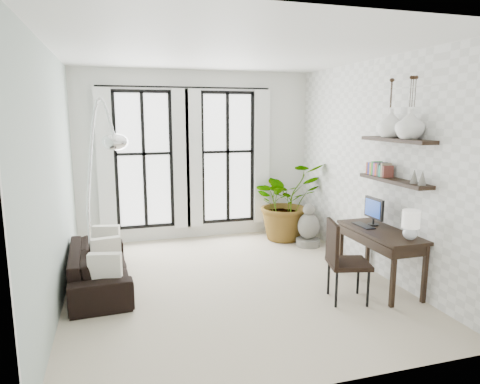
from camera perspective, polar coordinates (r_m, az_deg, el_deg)
name	(u,v)px	position (r m, az deg, el deg)	size (l,w,h in m)	color
floor	(231,283)	(6.27, -1.15, -12.09)	(5.00, 5.00, 0.00)	beige
ceiling	(231,51)	(5.85, -1.27, 18.28)	(5.00, 5.00, 0.00)	white
wall_left	(53,180)	(5.70, -23.62, 1.50)	(5.00, 5.00, 0.00)	#A3B6AC
wall_right	(374,167)	(6.79, 17.47, 3.17)	(5.00, 5.00, 0.00)	white
wall_back	(197,156)	(8.27, -5.78, 4.77)	(4.50, 4.50, 0.00)	white
windows	(187,159)	(8.17, -7.06, 4.40)	(3.26, 0.13, 2.65)	white
wall_shelves	(393,164)	(6.17, 19.76, 3.56)	(0.25, 1.30, 0.60)	black
sofa	(99,267)	(6.37, -18.25, -9.49)	(1.96, 0.77, 0.57)	black
throw_pillows	(106,252)	(6.30, -17.44, -7.62)	(0.40, 1.52, 0.40)	silver
plant	(286,201)	(8.27, 6.12, -1.19)	(1.35, 1.17, 1.50)	#2D7228
desk	(382,236)	(6.19, 18.43, -5.53)	(0.58, 1.38, 1.21)	black
desk_chair	(341,256)	(5.68, 13.37, -8.31)	(0.61, 0.61, 1.06)	black
arc_lamp	(102,165)	(6.06, -17.89, 3.41)	(0.77, 0.45, 2.62)	silver
buddha	(308,228)	(7.96, 9.11, -4.79)	(0.44, 0.44, 0.79)	gray
vase_a	(410,124)	(5.91, 21.74, 8.41)	(0.37, 0.37, 0.38)	white
vase_b	(391,123)	(6.23, 19.46, 8.61)	(0.37, 0.37, 0.38)	white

